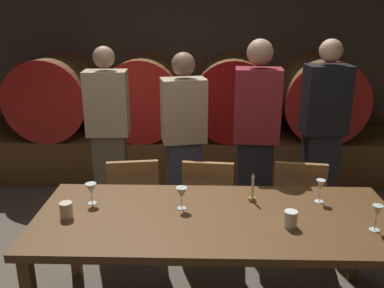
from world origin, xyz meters
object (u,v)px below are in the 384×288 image
object	(u,v)px
wine_barrel_far_left	(56,95)
candle_center	(252,193)
wine_glass_center	(320,186)
wine_glass_far_left	(91,190)
guest_center_right	(255,142)
wine_barrel_far_right	(318,97)
chair_center	(208,202)
wine_glass_right	(377,212)
wine_barrel_center_right	(231,96)
wine_glass_left	(182,194)
wine_barrel_center_left	(145,96)
guest_far_left	(109,137)
guest_center_left	(184,144)
guest_far_right	(322,137)
dining_table	(216,225)
cup_right	(291,219)
chair_right	(296,203)
chair_left	(135,201)
cup_left	(66,210)

from	to	relation	value
wine_barrel_far_left	candle_center	bearing A→B (deg)	-47.14
wine_glass_center	wine_glass_far_left	bearing A→B (deg)	-177.55
guest_center_right	wine_barrel_far_right	bearing A→B (deg)	-117.34
chair_center	wine_glass_right	world-z (taller)	wine_glass_right
wine_barrel_center_right	wine_glass_left	xyz separation A→B (m)	(-0.47, -2.40, -0.14)
wine_glass_center	wine_glass_right	xyz separation A→B (m)	(0.23, -0.37, 0.01)
wine_glass_far_left	candle_center	bearing A→B (deg)	3.64
wine_barrel_center_left	chair_center	bearing A→B (deg)	-67.13
guest_far_left	wine_glass_center	bearing A→B (deg)	143.92
candle_center	wine_glass_center	world-z (taller)	candle_center
guest_center_left	candle_center	world-z (taller)	guest_center_left
wine_barrel_center_left	guest_far_right	size ratio (longest dim) A/B	0.53
wine_barrel_center_right	wine_glass_right	world-z (taller)	wine_barrel_center_right
dining_table	wine_glass_far_left	world-z (taller)	wine_glass_far_left
chair_center	candle_center	world-z (taller)	candle_center
wine_glass_right	cup_right	bearing A→B (deg)	176.70
wine_barrel_center_left	guest_far_left	world-z (taller)	guest_far_left
guest_center_left	wine_glass_center	xyz separation A→B (m)	(0.97, -0.94, 0.02)
wine_barrel_far_left	guest_far_right	world-z (taller)	guest_far_right
chair_right	wine_glass_right	bearing A→B (deg)	113.63
wine_barrel_far_right	dining_table	xyz separation A→B (m)	(-1.27, -2.50, -0.32)
wine_barrel_far_left	wine_glass_right	world-z (taller)	wine_barrel_far_left
wine_barrel_center_left	wine_barrel_center_right	size ratio (longest dim) A/B	1.00
wine_barrel_far_left	chair_right	size ratio (longest dim) A/B	1.07
wine_barrel_center_left	cup_right	distance (m)	2.90
guest_center_left	guest_center_right	xyz separation A→B (m)	(0.62, -0.14, 0.07)
cup_right	candle_center	bearing A→B (deg)	118.83
guest_center_left	wine_glass_far_left	size ratio (longest dim) A/B	11.33
dining_table	wine_glass_left	distance (m)	0.30
chair_left	chair_right	size ratio (longest dim) A/B	1.00
candle_center	guest_center_left	bearing A→B (deg)	118.56
guest_center_left	guest_far_right	world-z (taller)	guest_far_right
wine_glass_right	cup_right	size ratio (longest dim) A/B	1.58
wine_glass_far_left	cup_left	size ratio (longest dim) A/B	1.42
chair_center	cup_left	size ratio (longest dim) A/B	8.52
wine_glass_right	cup_left	world-z (taller)	wine_glass_right
chair_left	wine_barrel_far_right	bearing A→B (deg)	-145.93
chair_right	wine_glass_right	size ratio (longest dim) A/B	5.38
wine_barrel_center_right	guest_center_left	xyz separation A→B (m)	(-0.51, -1.33, -0.15)
wine_barrel_center_right	chair_left	bearing A→B (deg)	-116.91
wine_barrel_center_left	wine_barrel_far_right	xyz separation A→B (m)	(2.06, 0.00, 0.00)
guest_far_right	wine_glass_right	distance (m)	1.37
chair_right	candle_center	world-z (taller)	candle_center
wine_barrel_far_left	guest_center_right	world-z (taller)	guest_center_right
guest_far_right	wine_glass_left	bearing A→B (deg)	37.73
guest_far_left	wine_glass_right	world-z (taller)	guest_far_left
guest_far_left	guest_center_right	distance (m)	1.35
wine_glass_center	wine_barrel_far_left	bearing A→B (deg)	138.41
chair_center	wine_glass_center	xyz separation A→B (m)	(0.75, -0.50, 0.38)
dining_table	candle_center	size ratio (longest dim) A/B	11.13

